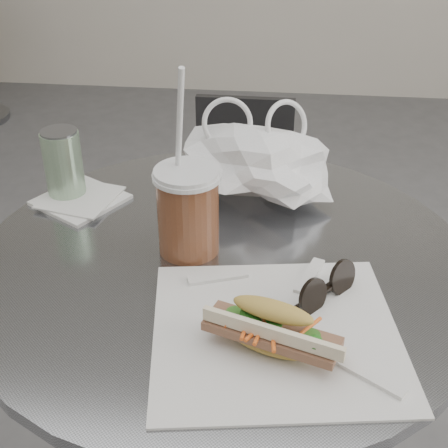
# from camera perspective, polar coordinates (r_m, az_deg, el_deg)

# --- Properties ---
(cafe_table) EXTENTS (0.76, 0.76, 0.74)m
(cafe_table) POSITION_cam_1_polar(r_m,az_deg,el_deg) (1.12, 0.01, -14.54)
(cafe_table) COLOR slate
(cafe_table) RESTS_ON ground
(chair_far) EXTENTS (0.35, 0.36, 0.67)m
(chair_far) POSITION_cam_1_polar(r_m,az_deg,el_deg) (1.81, 1.38, -0.92)
(chair_far) COLOR #29292B
(chair_far) RESTS_ON ground
(sandwich_paper) EXTENTS (0.35, 0.34, 0.00)m
(sandwich_paper) POSITION_cam_1_polar(r_m,az_deg,el_deg) (0.81, 4.77, -9.86)
(sandwich_paper) COLOR white
(sandwich_paper) RESTS_ON cafe_table
(banh_mi) EXTENTS (0.22, 0.14, 0.07)m
(banh_mi) POSITION_cam_1_polar(r_m,az_deg,el_deg) (0.76, 4.40, -9.54)
(banh_mi) COLOR gold
(banh_mi) RESTS_ON sandwich_paper
(iced_coffee) EXTENTS (0.10, 0.10, 0.29)m
(iced_coffee) POSITION_cam_1_polar(r_m,az_deg,el_deg) (0.92, -3.33, 1.35)
(iced_coffee) COLOR brown
(iced_coffee) RESTS_ON cafe_table
(sunglasses) EXTENTS (0.09, 0.10, 0.05)m
(sunglasses) POSITION_cam_1_polar(r_m,az_deg,el_deg) (0.86, 9.33, -5.84)
(sunglasses) COLOR black
(sunglasses) RESTS_ON cafe_table
(plastic_bag) EXTENTS (0.30, 0.27, 0.12)m
(plastic_bag) POSITION_cam_1_polar(r_m,az_deg,el_deg) (1.08, 2.84, 5.45)
(plastic_bag) COLOR white
(plastic_bag) RESTS_ON cafe_table
(napkin_stack) EXTENTS (0.18, 0.18, 0.01)m
(napkin_stack) POSITION_cam_1_polar(r_m,az_deg,el_deg) (1.11, -12.99, 2.23)
(napkin_stack) COLOR white
(napkin_stack) RESTS_ON cafe_table
(drink_can) EXTENTS (0.07, 0.07, 0.13)m
(drink_can) POSITION_cam_1_polar(r_m,az_deg,el_deg) (1.11, -14.47, 5.28)
(drink_can) COLOR #599356
(drink_can) RESTS_ON cafe_table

